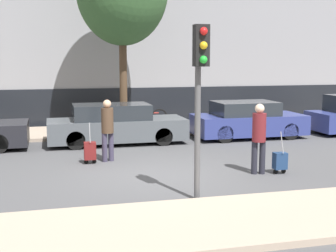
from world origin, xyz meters
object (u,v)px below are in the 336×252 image
at_px(traffic_light, 200,77).
at_px(pedestrian_left, 107,126).
at_px(parked_car_2, 248,120).
at_px(parked_bicycle, 147,118).
at_px(pedestrian_right, 259,134).
at_px(parked_car_1, 116,125).
at_px(trolley_right, 280,161).
at_px(trolley_left, 90,151).

bearing_deg(traffic_light, pedestrian_left, 107.37).
relative_size(parked_car_2, parked_bicycle, 2.27).
distance_m(pedestrian_right, parked_bicycle, 8.05).
xyz_separation_m(parked_car_2, pedestrian_right, (-1.98, -5.13, 0.38)).
distance_m(parked_car_1, trolley_right, 6.24).
bearing_deg(pedestrian_right, trolley_left, -16.31).
bearing_deg(pedestrian_left, parked_car_1, 57.49).
bearing_deg(pedestrian_left, traffic_light, -92.52).
relative_size(parked_car_1, traffic_light, 1.31).
bearing_deg(pedestrian_right, traffic_light, 52.53).
xyz_separation_m(parked_car_1, pedestrian_right, (2.87, -5.10, 0.37)).
distance_m(parked_car_2, pedestrian_left, 6.12).
height_order(parked_car_2, pedestrian_right, pedestrian_right).
relative_size(pedestrian_right, parked_bicycle, 1.00).
bearing_deg(parked_car_2, pedestrian_left, -153.28).
bearing_deg(pedestrian_left, pedestrian_right, -54.34).
bearing_deg(parked_car_2, trolley_left, -153.84).
bearing_deg(parked_bicycle, trolley_left, -115.94).
xyz_separation_m(parked_car_1, parked_car_2, (4.85, 0.04, -0.01)).
height_order(pedestrian_left, trolley_right, pedestrian_left).
relative_size(parked_car_1, parked_car_2, 1.15).
xyz_separation_m(pedestrian_right, traffic_light, (-2.16, -1.82, 1.51)).
height_order(parked_car_2, trolley_right, parked_car_2).
bearing_deg(traffic_light, pedestrian_right, 40.02).
bearing_deg(pedestrian_right, parked_car_2, -98.58).
distance_m(trolley_left, traffic_light, 4.91).
height_order(parked_car_1, pedestrian_left, pedestrian_left).
distance_m(trolley_right, parked_bicycle, 8.25).
bearing_deg(trolley_left, parked_car_1, 68.81).
bearing_deg(parked_bicycle, parked_car_2, -41.38).
height_order(trolley_right, parked_bicycle, same).
height_order(parked_car_2, traffic_light, traffic_light).
bearing_deg(pedestrian_right, pedestrian_left, -21.94).
relative_size(parked_car_1, pedestrian_right, 2.62).
bearing_deg(parked_car_1, pedestrian_right, -60.62).
xyz_separation_m(parked_car_1, parked_bicycle, (1.67, 2.84, -0.15)).
distance_m(parked_car_1, pedestrian_left, 2.80).
xyz_separation_m(trolley_left, traffic_light, (1.83, -4.02, 2.16)).
bearing_deg(trolley_right, traffic_light, -147.86).
bearing_deg(traffic_light, parked_car_2, 59.20).
distance_m(pedestrian_left, pedestrian_right, 4.22).
distance_m(pedestrian_right, traffic_light, 3.20).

